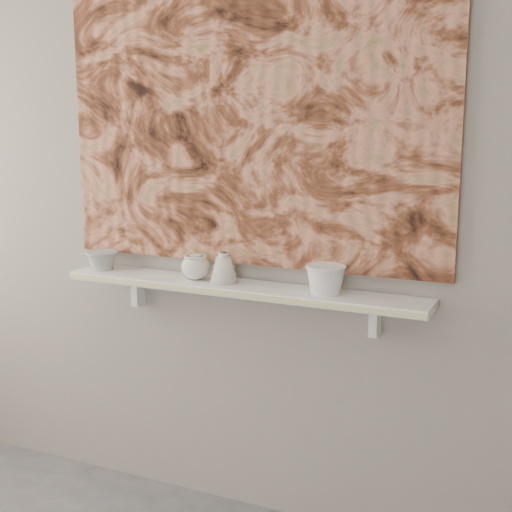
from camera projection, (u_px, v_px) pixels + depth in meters
The scene contains 11 objects.
wall_back at pixel (251, 167), 2.60m from camera, with size 3.60×3.60×0.00m, color gray.
shelf at pixel (240, 288), 2.60m from camera, with size 1.40×0.18×0.03m, color white.
shelf_stripe at pixel (228, 294), 2.52m from camera, with size 1.40×0.01×0.02m, color beige.
bracket_left at pixel (138, 291), 2.87m from camera, with size 0.03×0.06×0.12m, color white.
bracket_right at pixel (375, 319), 2.47m from camera, with size 0.03×0.06×0.12m, color white.
painting at pixel (249, 114), 2.55m from camera, with size 1.50×0.03×1.10m, color brown.
house_motif at pixel (368, 206), 2.42m from camera, with size 0.09×0.00×0.08m, color black.
bowl_grey at pixel (102, 260), 2.84m from camera, with size 0.13×0.13×0.08m, color #9C9C99, non-canonical shape.
cup_cream at pixel (196, 267), 2.66m from camera, with size 0.11×0.11×0.10m, color silver, non-canonical shape.
bell_vessel at pixel (224, 268), 2.61m from camera, with size 0.10×0.10×0.11m, color silver, non-canonical shape.
bowl_white at pixel (326, 279), 2.45m from camera, with size 0.14×0.14×0.10m, color silver, non-canonical shape.
Camera 1 is at (1.11, -0.77, 1.54)m, focal length 50.00 mm.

